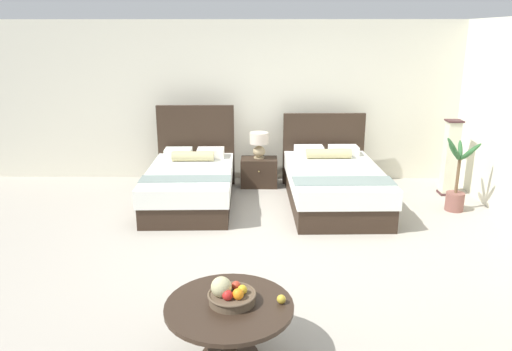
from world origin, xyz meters
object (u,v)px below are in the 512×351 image
object	(u,v)px
nightstand	(259,172)
table_lamp	(259,143)
fruit_bowl	(230,294)
potted_palm	(456,187)
bed_near_window	(191,183)
loose_apple	(281,299)
bed_near_corner	(333,183)
floor_lamp_corner	(450,158)
coffee_table	(229,315)

from	to	relation	value
nightstand	table_lamp	distance (m)	0.49
fruit_bowl	potted_palm	xyz separation A→B (m)	(2.97, 3.29, -0.19)
bed_near_window	loose_apple	world-z (taller)	bed_near_window
potted_palm	bed_near_corner	bearing A→B (deg)	171.60
potted_palm	floor_lamp_corner	bearing A→B (deg)	78.11
bed_near_window	bed_near_corner	size ratio (longest dim) A/B	0.92
fruit_bowl	potted_palm	distance (m)	4.44
table_lamp	fruit_bowl	xyz separation A→B (m)	(-0.18, -4.42, -0.19)
floor_lamp_corner	bed_near_window	bearing A→B (deg)	-173.19
bed_near_window	table_lamp	size ratio (longest dim) A/B	4.91
bed_near_corner	floor_lamp_corner	size ratio (longest dim) A/B	1.93
coffee_table	fruit_bowl	distance (m)	0.17
bed_near_corner	nightstand	world-z (taller)	bed_near_corner
nightstand	fruit_bowl	xyz separation A→B (m)	(-0.18, -4.40, 0.31)
nightstand	loose_apple	size ratio (longest dim) A/B	8.57
nightstand	loose_apple	bearing A→B (deg)	-87.27
table_lamp	loose_apple	xyz separation A→B (m)	(0.21, -4.42, -0.22)
fruit_bowl	floor_lamp_corner	xyz separation A→B (m)	(3.13, 4.02, 0.04)
bed_near_window	nightstand	xyz separation A→B (m)	(1.00, 0.85, -0.08)
table_lamp	nightstand	bearing A→B (deg)	-90.00
nightstand	coffee_table	xyz separation A→B (m)	(-0.18, -4.43, 0.14)
nightstand	coffee_table	bearing A→B (deg)	-92.38
potted_palm	nightstand	bearing A→B (deg)	158.35
nightstand	bed_near_corner	bearing A→B (deg)	-38.07
fruit_bowl	floor_lamp_corner	bearing A→B (deg)	52.13
table_lamp	fruit_bowl	distance (m)	4.42
bed_near_window	floor_lamp_corner	bearing A→B (deg)	6.81
coffee_table	loose_apple	world-z (taller)	loose_apple
loose_apple	floor_lamp_corner	distance (m)	4.87
bed_near_window	loose_apple	xyz separation A→B (m)	(1.21, -3.55, 0.19)
coffee_table	loose_apple	xyz separation A→B (m)	(0.39, 0.02, 0.13)
bed_near_corner	table_lamp	size ratio (longest dim) A/B	5.34
bed_near_window	coffee_table	size ratio (longest dim) A/B	2.12
bed_near_window	nightstand	distance (m)	1.31
bed_near_corner	loose_apple	xyz separation A→B (m)	(-0.89, -3.54, 0.19)
coffee_table	bed_near_window	bearing A→B (deg)	102.80
table_lamp	floor_lamp_corner	world-z (taller)	floor_lamp_corner
floor_lamp_corner	bed_near_corner	bearing A→B (deg)	-165.44
bed_near_corner	table_lamp	xyz separation A→B (m)	(-1.10, 0.88, 0.41)
coffee_table	loose_apple	size ratio (longest dim) A/B	14.24
table_lamp	floor_lamp_corner	xyz separation A→B (m)	(2.95, -0.40, -0.14)
table_lamp	coffee_table	bearing A→B (deg)	-92.37
coffee_table	loose_apple	bearing A→B (deg)	3.50
nightstand	potted_palm	xyz separation A→B (m)	(2.79, -1.11, 0.12)
table_lamp	potted_palm	size ratio (longest dim) A/B	0.39
floor_lamp_corner	potted_palm	distance (m)	0.78
floor_lamp_corner	fruit_bowl	bearing A→B (deg)	-127.87
bed_near_corner	floor_lamp_corner	xyz separation A→B (m)	(1.85, 0.48, 0.27)
bed_near_window	fruit_bowl	bearing A→B (deg)	-77.02
coffee_table	potted_palm	bearing A→B (deg)	48.10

